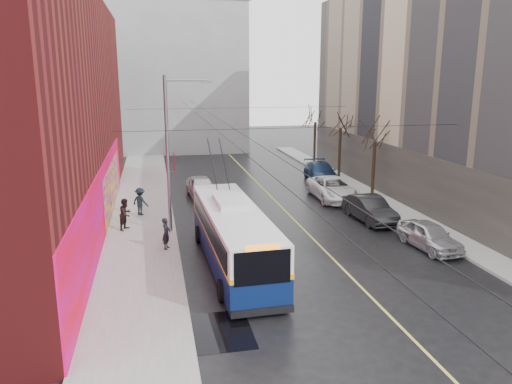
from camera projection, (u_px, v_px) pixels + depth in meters
ground at (333, 296)px, 20.76m from camera, size 140.00×140.00×0.00m
sidewalk_left at (142, 224)px, 30.60m from camera, size 4.00×60.00×0.15m
sidewalk_right at (397, 209)px, 33.96m from camera, size 2.00×60.00×0.15m
lane_line at (283, 209)px, 34.40m from camera, size 0.12×50.00×0.01m
building_right at (494, 89)px, 35.63m from camera, size 14.06×36.00×16.00m
building_far at (159, 75)px, 60.40m from camera, size 20.50×12.10×18.00m
streetlight_pole at (170, 151)px, 27.97m from camera, size 2.65×0.60×9.00m
catenary_wires at (222, 118)px, 32.91m from camera, size 18.00×60.00×0.22m
tree_near at (375, 131)px, 36.65m from camera, size 3.20×3.20×6.40m
tree_mid at (341, 119)px, 43.26m from camera, size 3.20×3.20×6.68m
tree_far at (315, 114)px, 49.96m from camera, size 3.20×3.20×6.57m
puddle at (213, 332)px, 17.89m from camera, size 2.80×2.97×0.01m
pigeons_flying at (242, 101)px, 28.73m from camera, size 1.77×3.12×1.26m
trolleybus at (233, 235)px, 23.82m from camera, size 2.99×11.65×5.48m
parked_car_a at (429, 236)px, 26.31m from camera, size 2.07×4.38×1.45m
parked_car_b at (370, 209)px, 31.31m from camera, size 1.96×4.89×1.58m
parked_car_c at (333, 189)px, 36.81m from camera, size 2.83×5.92×1.63m
parked_car_d at (321, 172)px, 42.99m from camera, size 2.83×5.81×1.63m
following_car at (201, 187)px, 37.40m from camera, size 2.22×4.82×1.60m
pedestrian_a at (166, 233)px, 25.86m from camera, size 0.57×0.70×1.65m
pedestrian_b at (126, 214)px, 29.08m from camera, size 1.07×1.14×1.86m
pedestrian_c at (140, 201)px, 32.11m from camera, size 1.32×1.24×1.80m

